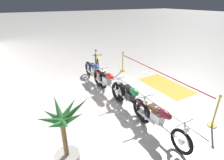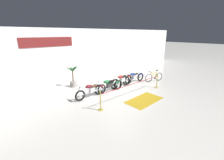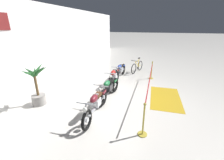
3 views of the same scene
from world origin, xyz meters
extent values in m
plane|color=silver|center=(0.00, 0.00, 0.00)|extent=(120.00, 120.00, 0.00)
cube|color=white|center=(0.00, 5.12, 2.10)|extent=(28.00, 0.25, 4.20)
cube|color=maroon|center=(-2.76, 4.98, 3.18)|extent=(3.87, 0.04, 0.70)
torus|color=black|center=(-2.81, 0.48, 0.33)|extent=(0.67, 0.10, 0.67)
torus|color=black|center=(-1.20, 0.51, 0.33)|extent=(0.67, 0.10, 0.67)
cylinder|color=silver|center=(-2.81, 0.48, 0.33)|extent=(0.16, 0.08, 0.16)
cylinder|color=silver|center=(-1.20, 0.51, 0.33)|extent=(0.16, 0.08, 0.16)
cylinder|color=silver|center=(-2.90, 0.48, 0.62)|extent=(0.30, 0.06, 0.59)
cube|color=silver|center=(-1.96, 0.50, 0.49)|extent=(0.36, 0.23, 0.26)
cylinder|color=silver|center=(-2.00, 0.50, 0.69)|extent=(0.18, 0.11, 0.24)
cylinder|color=silver|center=(-1.91, 0.50, 0.69)|extent=(0.18, 0.11, 0.24)
cylinder|color=silver|center=(-1.66, 0.64, 0.35)|extent=(0.70, 0.08, 0.07)
cube|color=#ADAFB5|center=(-2.01, 0.50, 0.35)|extent=(1.28, 0.08, 0.06)
ellipsoid|color=maroon|center=(-2.19, 0.49, 0.75)|extent=(0.46, 0.23, 0.22)
cube|color=#4C2D19|center=(-1.83, 0.50, 0.71)|extent=(0.40, 0.21, 0.09)
cube|color=maroon|center=(-1.25, 0.51, 0.58)|extent=(0.32, 0.17, 0.08)
cylinder|color=silver|center=(-2.79, 0.48, 0.88)|extent=(0.05, 0.62, 0.04)
sphere|color=silver|center=(-2.87, 0.48, 0.74)|extent=(0.14, 0.14, 0.14)
torus|color=black|center=(-1.41, 0.55, 0.34)|extent=(0.69, 0.18, 0.68)
torus|color=black|center=(0.15, 0.41, 0.34)|extent=(0.69, 0.18, 0.68)
cylinder|color=silver|center=(-1.41, 0.55, 0.34)|extent=(0.16, 0.09, 0.16)
cylinder|color=silver|center=(0.15, 0.41, 0.34)|extent=(0.16, 0.09, 0.16)
cylinder|color=silver|center=(-1.50, 0.56, 0.63)|extent=(0.31, 0.08, 0.59)
cube|color=#2D2D30|center=(-0.58, 0.48, 0.50)|extent=(0.38, 0.25, 0.26)
cylinder|color=#2D2D30|center=(-0.62, 0.48, 0.70)|extent=(0.19, 0.13, 0.24)
cylinder|color=#2D2D30|center=(-0.54, 0.47, 0.70)|extent=(0.19, 0.13, 0.24)
cylinder|color=silver|center=(-0.27, 0.59, 0.36)|extent=(0.70, 0.13, 0.07)
cube|color=black|center=(-0.63, 0.48, 0.36)|extent=(1.26, 0.17, 0.06)
ellipsoid|color=#1E6B38|center=(-0.81, 0.50, 0.76)|extent=(0.48, 0.26, 0.22)
cube|color=black|center=(-0.45, 0.46, 0.72)|extent=(0.42, 0.23, 0.09)
cube|color=#1E6B38|center=(0.10, 0.42, 0.58)|extent=(0.33, 0.19, 0.08)
cylinder|color=silver|center=(-1.40, 0.55, 0.89)|extent=(0.09, 0.62, 0.04)
sphere|color=silver|center=(-1.47, 0.55, 0.75)|extent=(0.14, 0.14, 0.14)
torus|color=black|center=(0.02, 0.59, 0.38)|extent=(0.77, 0.17, 0.76)
torus|color=black|center=(1.51, 0.69, 0.38)|extent=(0.77, 0.17, 0.76)
cylinder|color=silver|center=(0.02, 0.59, 0.38)|extent=(0.19, 0.09, 0.18)
cylinder|color=silver|center=(1.51, 0.69, 0.38)|extent=(0.19, 0.09, 0.18)
cylinder|color=silver|center=(-0.07, 0.59, 0.67)|extent=(0.31, 0.07, 0.59)
cube|color=silver|center=(0.82, 0.64, 0.54)|extent=(0.37, 0.24, 0.26)
cylinder|color=silver|center=(0.77, 0.64, 0.74)|extent=(0.19, 0.12, 0.24)
cylinder|color=silver|center=(0.86, 0.65, 0.74)|extent=(0.19, 0.12, 0.24)
cylinder|color=silver|center=(1.11, 0.80, 0.40)|extent=(0.70, 0.11, 0.07)
cube|color=#ADAFB5|center=(0.77, 0.64, 0.40)|extent=(1.20, 0.13, 0.06)
ellipsoid|color=#B21E19|center=(0.59, 0.63, 0.80)|extent=(0.47, 0.25, 0.22)
cube|color=black|center=(0.95, 0.65, 0.76)|extent=(0.41, 0.22, 0.09)
cube|color=#B21E19|center=(1.46, 0.68, 0.66)|extent=(0.33, 0.18, 0.08)
cylinder|color=silver|center=(0.04, 0.60, 0.93)|extent=(0.07, 0.62, 0.04)
sphere|color=silver|center=(-0.04, 0.59, 0.79)|extent=(0.14, 0.14, 0.14)
torus|color=black|center=(1.24, 0.63, 0.35)|extent=(0.70, 0.12, 0.70)
torus|color=black|center=(2.90, 0.61, 0.35)|extent=(0.70, 0.12, 0.70)
cylinder|color=silver|center=(1.24, 0.63, 0.35)|extent=(0.16, 0.08, 0.16)
cylinder|color=silver|center=(2.90, 0.61, 0.35)|extent=(0.16, 0.08, 0.16)
cylinder|color=silver|center=(1.15, 0.63, 0.63)|extent=(0.30, 0.06, 0.59)
cube|color=silver|center=(2.12, 0.62, 0.51)|extent=(0.36, 0.22, 0.26)
cylinder|color=silver|center=(2.08, 0.62, 0.71)|extent=(0.18, 0.11, 0.24)
cylinder|color=silver|center=(2.16, 0.61, 0.71)|extent=(0.18, 0.11, 0.24)
cylinder|color=silver|center=(2.42, 0.75, 0.37)|extent=(0.70, 0.08, 0.07)
cube|color=#47474C|center=(2.07, 0.62, 0.37)|extent=(1.33, 0.08, 0.06)
ellipsoid|color=navy|center=(1.89, 0.62, 0.77)|extent=(0.46, 0.23, 0.22)
cube|color=black|center=(2.25, 0.61, 0.73)|extent=(0.40, 0.20, 0.09)
cube|color=navy|center=(2.85, 0.61, 0.60)|extent=(0.32, 0.16, 0.08)
cylinder|color=silver|center=(1.26, 0.63, 0.90)|extent=(0.04, 0.62, 0.04)
sphere|color=silver|center=(1.18, 0.63, 0.76)|extent=(0.14, 0.14, 0.14)
torus|color=black|center=(3.17, -0.02, 0.34)|extent=(0.66, 0.25, 0.68)
torus|color=black|center=(4.14, -0.34, 0.34)|extent=(0.66, 0.25, 0.68)
cylinder|color=gold|center=(3.61, -0.17, 0.56)|extent=(0.58, 0.22, 0.43)
cylinder|color=gold|center=(3.66, -0.18, 0.76)|extent=(0.53, 0.20, 0.04)
cylinder|color=gold|center=(3.85, -0.24, 0.64)|extent=(0.15, 0.08, 0.55)
cube|color=black|center=(3.89, -0.25, 0.92)|extent=(0.20, 0.13, 0.05)
cylinder|color=gold|center=(3.95, -0.27, 0.34)|extent=(0.45, 0.17, 0.03)
cylinder|color=black|center=(3.23, -0.04, 0.86)|extent=(0.17, 0.47, 0.03)
cylinder|color=black|center=(3.73, -0.21, 0.26)|extent=(0.13, 0.08, 0.12)
cylinder|color=gray|center=(-1.92, 3.03, 0.20)|extent=(0.54, 0.54, 0.40)
cylinder|color=brown|center=(-1.92, 3.03, 0.84)|extent=(0.10, 0.10, 0.88)
cone|color=#235B28|center=(-1.67, 3.03, 1.43)|extent=(0.63, 0.17, 0.47)
cone|color=#235B28|center=(-1.75, 3.15, 1.34)|extent=(0.49, 0.44, 0.37)
cone|color=#235B28|center=(-1.91, 3.24, 1.38)|extent=(0.18, 0.54, 0.38)
cone|color=#235B28|center=(-2.07, 3.17, 1.36)|extent=(0.45, 0.45, 0.41)
cone|color=#235B28|center=(-2.14, 3.03, 1.37)|extent=(0.55, 0.17, 0.35)
cone|color=#235B28|center=(-2.08, 2.88, 1.40)|extent=(0.48, 0.49, 0.48)
cone|color=#235B28|center=(-1.91, 2.77, 1.45)|extent=(0.17, 0.67, 0.52)
cone|color=#235B28|center=(-1.76, 2.86, 1.39)|extent=(0.47, 0.53, 0.48)
cylinder|color=gold|center=(-2.57, -1.18, 0.01)|extent=(0.28, 0.28, 0.03)
cylinder|color=gold|center=(-2.57, -1.18, 0.50)|extent=(0.05, 0.05, 0.95)
sphere|color=gold|center=(-2.57, -1.18, 1.01)|extent=(0.08, 0.08, 0.08)
cylinder|color=maroon|center=(-0.01, -1.18, 0.88)|extent=(4.91, 0.04, 0.04)
cylinder|color=gold|center=(2.54, -1.18, 0.01)|extent=(0.28, 0.28, 0.03)
cylinder|color=gold|center=(2.54, -1.18, 0.50)|extent=(0.05, 0.05, 0.95)
sphere|color=gold|center=(2.54, -1.18, 1.01)|extent=(0.08, 0.08, 0.08)
cube|color=#B78E19|center=(0.10, -1.92, 0.00)|extent=(2.39, 1.33, 0.01)
camera|label=1|loc=(-4.82, 3.51, 3.45)|focal=28.00mm
camera|label=2|loc=(-6.69, -6.79, 3.81)|focal=24.00mm
camera|label=3|loc=(-6.26, -1.34, 3.04)|focal=24.00mm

